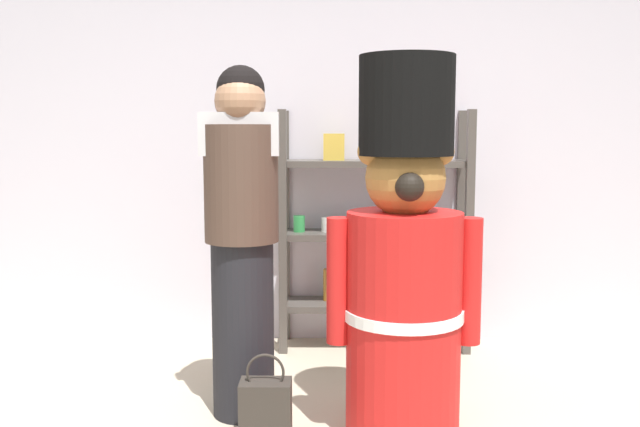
{
  "coord_description": "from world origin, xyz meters",
  "views": [
    {
      "loc": [
        0.03,
        -2.36,
        1.38
      ],
      "look_at": [
        -0.01,
        0.78,
        1.0
      ],
      "focal_mm": 39.03,
      "sensor_mm": 36.0,
      "label": 1
    }
  ],
  "objects_px": {
    "merchandise_shelf": "(374,230)",
    "teddy_bear_guard": "(404,269)",
    "shopping_bag": "(266,411)",
    "person_shopper": "(242,235)"
  },
  "relations": [
    {
      "from": "merchandise_shelf",
      "to": "teddy_bear_guard",
      "type": "distance_m",
      "value": 1.33
    },
    {
      "from": "merchandise_shelf",
      "to": "shopping_bag",
      "type": "height_order",
      "value": "merchandise_shelf"
    },
    {
      "from": "merchandise_shelf",
      "to": "shopping_bag",
      "type": "bearing_deg",
      "value": -111.61
    },
    {
      "from": "teddy_bear_guard",
      "to": "person_shopper",
      "type": "height_order",
      "value": "teddy_bear_guard"
    },
    {
      "from": "merchandise_shelf",
      "to": "person_shopper",
      "type": "bearing_deg",
      "value": -122.81
    },
    {
      "from": "merchandise_shelf",
      "to": "person_shopper",
      "type": "height_order",
      "value": "person_shopper"
    },
    {
      "from": "shopping_bag",
      "to": "person_shopper",
      "type": "bearing_deg",
      "value": 112.12
    },
    {
      "from": "teddy_bear_guard",
      "to": "shopping_bag",
      "type": "xyz_separation_m",
      "value": [
        -0.61,
        -0.09,
        -0.62
      ]
    },
    {
      "from": "shopping_bag",
      "to": "teddy_bear_guard",
      "type": "bearing_deg",
      "value": 8.55
    },
    {
      "from": "teddy_bear_guard",
      "to": "person_shopper",
      "type": "distance_m",
      "value": 0.79
    }
  ]
}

